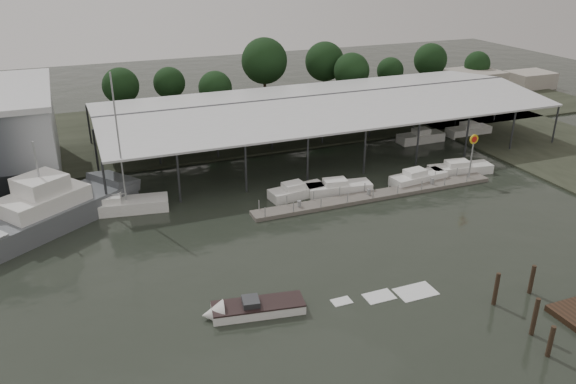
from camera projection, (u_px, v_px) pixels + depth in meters
name	position (u px, v px, depth m)	size (l,w,h in m)	color
ground	(280.00, 270.00, 46.34)	(200.00, 200.00, 0.00)	#232821
land_strip_far	(176.00, 129.00, 82.03)	(140.00, 30.00, 0.30)	#373B2C
covered_boat_shed	(323.00, 100.00, 73.54)	(58.24, 24.00, 6.96)	silver
floating_dock	(377.00, 195.00, 59.90)	(28.00, 2.00, 1.40)	#69645D
shell_fuel_sign	(473.00, 148.00, 62.52)	(1.10, 0.18, 5.55)	#949799
distant_commercial_buildings	(490.00, 81.00, 103.84)	(22.00, 8.00, 4.00)	#9E968B
grey_trawler	(56.00, 208.00, 53.69)	(16.73, 13.85, 8.84)	#55595E
white_sailboat	(120.00, 205.00, 56.40)	(9.40, 3.97, 14.24)	white
speedboat_underway	(250.00, 309.00, 40.64)	(18.33, 4.92, 2.00)	white
moored_cruiser_0	(297.00, 191.00, 59.83)	(6.48, 2.95, 1.70)	white
moored_cruiser_1	(338.00, 188.00, 60.71)	(7.25, 3.13, 1.70)	white
moored_cruiser_2	(418.00, 178.00, 63.36)	(6.98, 2.91, 1.70)	white
moored_cruiser_3	(460.00, 169.00, 65.97)	(7.77, 3.20, 1.70)	white
mooring_pilings	(549.00, 321.00, 38.23)	(4.62, 8.82, 3.68)	#37281B
horizon_tree_line	(306.00, 68.00, 93.26)	(69.07, 12.14, 11.27)	black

